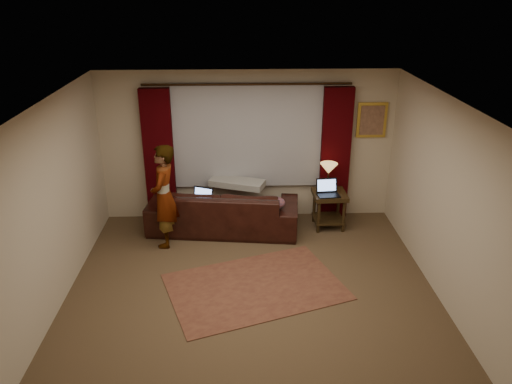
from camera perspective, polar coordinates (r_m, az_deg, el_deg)
floor at (r=6.89m, az=-0.48°, el=-11.68°), size 5.00×5.00×0.01m
ceiling at (r=5.82m, az=-0.57°, el=9.91°), size 5.00×5.00×0.02m
wall_back at (r=8.57m, az=-0.98°, el=5.24°), size 5.00×0.02×2.60m
wall_front at (r=4.11m, az=0.47°, el=-16.59°), size 5.00×0.02×2.60m
wall_left at (r=6.67m, az=-22.54°, el=-1.98°), size 0.02×5.00×2.60m
wall_right at (r=6.78m, az=21.12°, el=-1.35°), size 0.02×5.00×2.60m
sheer_curtain at (r=8.46m, az=-0.98°, el=6.41°), size 2.50×0.05×1.80m
drape_left at (r=8.61m, az=-11.01°, el=4.05°), size 0.50×0.14×2.30m
drape_right at (r=8.66m, az=9.03°, el=4.31°), size 0.50×0.14×2.30m
curtain_rod at (r=8.20m, az=-1.02°, el=12.21°), size 0.04×0.04×3.40m
picture_frame at (r=8.71m, az=13.09°, el=8.02°), size 0.50×0.04×0.60m
sofa at (r=8.36m, az=-3.76°, el=-1.13°), size 2.60×1.36×1.01m
throw_blanket at (r=8.39m, az=-2.20°, el=2.75°), size 0.99×0.66×0.11m
clothing_pile at (r=8.06m, az=1.73°, el=-1.29°), size 0.56×0.50×0.19m
laptop_sofa at (r=8.25m, az=-6.45°, el=-0.63°), size 0.47×0.48×0.25m
area_rug at (r=7.04m, az=-0.09°, el=-10.76°), size 2.71×2.23×0.01m
end_table at (r=8.59m, az=8.31°, el=-2.01°), size 0.57×0.57×0.63m
tiffany_lamp at (r=8.49m, az=8.25°, el=1.75°), size 0.35×0.35×0.47m
laptop_table at (r=8.29m, az=8.30°, el=0.41°), size 0.39×0.42×0.26m
person at (r=7.86m, az=-10.46°, el=-0.50°), size 0.54×0.54×1.66m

